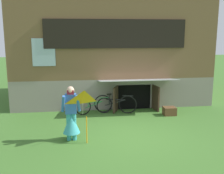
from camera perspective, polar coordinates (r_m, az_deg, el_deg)
The scene contains 7 objects.
ground_plane at distance 8.91m, azimuth 3.63°, elevation -10.01°, with size 60.00×60.00×0.00m, color #3D6B28.
log_house at distance 13.68m, azimuth -0.68°, elevation 8.70°, with size 8.77×5.98×5.21m.
person at distance 8.35m, azimuth -8.57°, elevation -6.43°, with size 0.61×0.53×1.68m.
kite at distance 7.75m, azimuth -5.78°, elevation -3.19°, with size 0.79×0.73×1.58m.
bicycle_black at distance 11.10m, azimuth 0.69°, elevation -3.55°, with size 1.71×0.51×0.80m.
bicycle_green at distance 10.99m, azimuth -3.89°, elevation -3.96°, with size 1.53×0.28×0.70m.
wooden_crate at distance 11.14m, azimuth 11.98°, elevation -4.95°, with size 0.48×0.41×0.32m, color brown.
Camera 1 is at (-1.64, -8.13, 3.24)m, focal length 43.49 mm.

